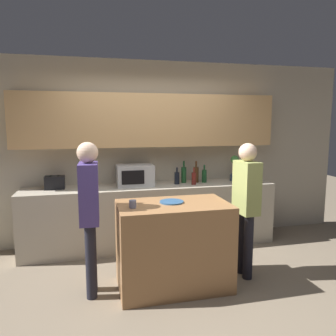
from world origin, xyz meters
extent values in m
plane|color=#7F705B|center=(0.00, 0.00, 0.00)|extent=(14.00, 14.00, 0.00)
cube|color=#B2A893|center=(0.00, 1.74, 1.35)|extent=(6.40, 0.08, 2.70)
cube|color=tan|center=(0.00, 1.54, 1.83)|extent=(3.74, 0.32, 0.75)
cube|color=#B7AD99|center=(0.00, 1.39, 0.45)|extent=(3.60, 0.62, 0.90)
cube|color=#996B42|center=(0.01, 0.15, 0.47)|extent=(1.20, 0.71, 0.94)
cube|color=#B7BABC|center=(-0.23, 1.45, 1.05)|extent=(0.52, 0.38, 0.30)
cube|color=black|center=(-0.28, 1.26, 1.05)|extent=(0.31, 0.01, 0.19)
cube|color=black|center=(-1.32, 1.45, 0.99)|extent=(0.26, 0.16, 0.18)
cube|color=black|center=(-1.37, 1.45, 1.08)|extent=(0.02, 0.11, 0.01)
cube|color=black|center=(-1.27, 1.45, 1.08)|extent=(0.02, 0.11, 0.01)
cylinder|color=#333D4C|center=(1.32, 1.45, 0.95)|extent=(0.14, 0.14, 0.10)
cylinder|color=#38662D|center=(1.32, 1.45, 1.09)|extent=(0.01, 0.01, 0.18)
sphere|color=#3D7A38|center=(1.32, 1.45, 1.23)|extent=(0.13, 0.13, 0.13)
cylinder|color=black|center=(0.38, 1.40, 0.99)|extent=(0.07, 0.07, 0.18)
cylinder|color=black|center=(0.38, 1.40, 1.11)|extent=(0.03, 0.03, 0.07)
cylinder|color=#194723|center=(0.51, 1.49, 1.02)|extent=(0.08, 0.08, 0.24)
cylinder|color=#194723|center=(0.51, 1.49, 1.18)|extent=(0.03, 0.03, 0.09)
cylinder|color=maroon|center=(0.62, 1.32, 0.99)|extent=(0.07, 0.07, 0.18)
cylinder|color=maroon|center=(0.62, 1.32, 1.11)|extent=(0.02, 0.02, 0.07)
cylinder|color=#472814|center=(0.70, 1.48, 1.02)|extent=(0.08, 0.08, 0.23)
cylinder|color=#472814|center=(0.70, 1.48, 1.18)|extent=(0.03, 0.03, 0.09)
cylinder|color=#194723|center=(0.82, 1.43, 1.00)|extent=(0.07, 0.07, 0.19)
cylinder|color=#194723|center=(0.82, 1.43, 1.13)|extent=(0.03, 0.03, 0.08)
cylinder|color=#2D5684|center=(0.00, 0.20, 0.95)|extent=(0.26, 0.26, 0.01)
cylinder|color=gray|center=(-0.44, 0.08, 0.98)|extent=(0.07, 0.07, 0.08)
cylinder|color=black|center=(0.89, 0.12, 0.38)|extent=(0.11, 0.11, 0.76)
cylinder|color=black|center=(0.88, 0.28, 0.38)|extent=(0.11, 0.11, 0.76)
cube|color=#98A258|center=(0.89, 0.20, 1.06)|extent=(0.21, 0.35, 0.60)
sphere|color=beige|center=(0.89, 0.20, 1.47)|extent=(0.21, 0.21, 0.21)
cylinder|color=black|center=(-0.87, 0.27, 0.39)|extent=(0.11, 0.11, 0.78)
cylinder|color=black|center=(-0.87, 0.11, 0.39)|extent=(0.11, 0.11, 0.78)
cube|color=#4A3A80|center=(-0.87, 0.19, 1.09)|extent=(0.20, 0.35, 0.62)
sphere|color=beige|center=(-0.87, 0.19, 1.50)|extent=(0.21, 0.21, 0.21)
camera|label=1|loc=(-0.85, -3.16, 1.81)|focal=35.00mm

